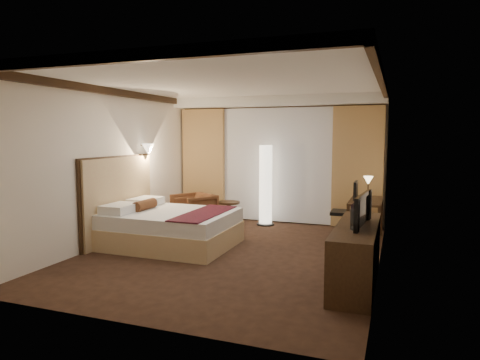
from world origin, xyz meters
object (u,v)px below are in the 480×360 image
(floor_lamp, at_px, (266,185))
(office_chair, at_px, (344,210))
(desk, at_px, (365,220))
(dresser, at_px, (356,254))
(armchair, at_px, (194,209))
(bed, at_px, (171,228))
(television, at_px, (355,203))
(side_table, at_px, (229,214))

(floor_lamp, xyz_separation_m, office_chair, (1.70, -0.75, -0.31))
(desk, height_order, dresser, dresser)
(armchair, relative_size, desk, 0.65)
(desk, xyz_separation_m, office_chair, (-0.38, -0.05, 0.16))
(bed, xyz_separation_m, floor_lamp, (1.02, 2.20, 0.55))
(office_chair, bearing_deg, television, -80.61)
(dresser, bearing_deg, desk, 91.23)
(side_table, distance_m, television, 3.95)
(dresser, relative_size, television, 1.98)
(dresser, bearing_deg, side_table, 136.50)
(dresser, bearing_deg, office_chair, 100.65)
(bed, height_order, office_chair, office_chair)
(side_table, relative_size, floor_lamp, 0.30)
(armchair, relative_size, side_table, 1.48)
(floor_lamp, height_order, dresser, floor_lamp)
(side_table, distance_m, desk, 2.80)
(side_table, bearing_deg, desk, -7.08)
(office_chair, bearing_deg, armchair, 178.19)
(floor_lamp, xyz_separation_m, desk, (2.08, -0.70, -0.47))
(desk, bearing_deg, dresser, -88.77)
(side_table, distance_m, dresser, 3.90)
(armchair, relative_size, office_chair, 0.70)
(floor_lamp, relative_size, television, 1.72)
(armchair, distance_m, dresser, 4.20)
(floor_lamp, bearing_deg, desk, -18.52)
(office_chair, height_order, dresser, office_chair)
(dresser, xyz_separation_m, television, (-0.03, 0.00, 0.66))
(floor_lamp, height_order, television, floor_lamp)
(bed, relative_size, office_chair, 1.92)
(armchair, bearing_deg, television, -2.99)
(armchair, height_order, desk, armchair)
(side_table, distance_m, office_chair, 2.44)
(floor_lamp, bearing_deg, armchair, -153.11)
(side_table, distance_m, floor_lamp, 0.98)
(side_table, height_order, desk, desk)
(bed, distance_m, office_chair, 3.09)
(side_table, bearing_deg, dresser, -43.50)
(floor_lamp, distance_m, television, 3.70)
(side_table, bearing_deg, armchair, -153.18)
(armchair, xyz_separation_m, side_table, (0.65, 0.33, -0.12))
(armchair, bearing_deg, desk, 31.09)
(side_table, bearing_deg, bed, -99.99)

